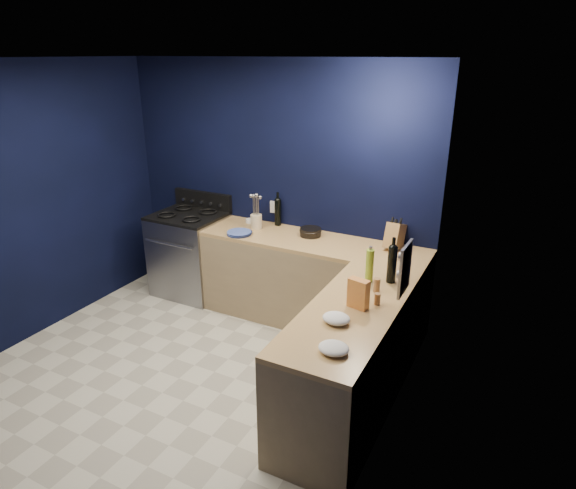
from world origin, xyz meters
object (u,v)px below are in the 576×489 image
Objects in this scene: plate_stack at (239,233)px; utensil_crock at (256,222)px; knife_block at (395,236)px; crouton_bag at (358,294)px; gas_range at (191,255)px.

utensil_crock is (0.06, 0.25, 0.06)m from plate_stack.
knife_block reaches higher than crouton_bag.
gas_range is at bearing 167.99° from crouton_bag.
gas_range is 1.00m from utensil_crock.
crouton_bag reaches higher than plate_stack.
utensil_crock is at bearing 5.11° from gas_range.
knife_block is at bearing 4.85° from gas_range.
crouton_bag reaches higher than gas_range.
plate_stack is at bearing -12.15° from gas_range.
plate_stack is 1.56m from knife_block.
plate_stack is 1.85m from crouton_bag.
gas_range is 2.68m from crouton_bag.
utensil_crock is (0.85, 0.08, 0.52)m from gas_range.
utensil_crock is 1.46m from knife_block.
gas_range is at bearing -174.89° from utensil_crock.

